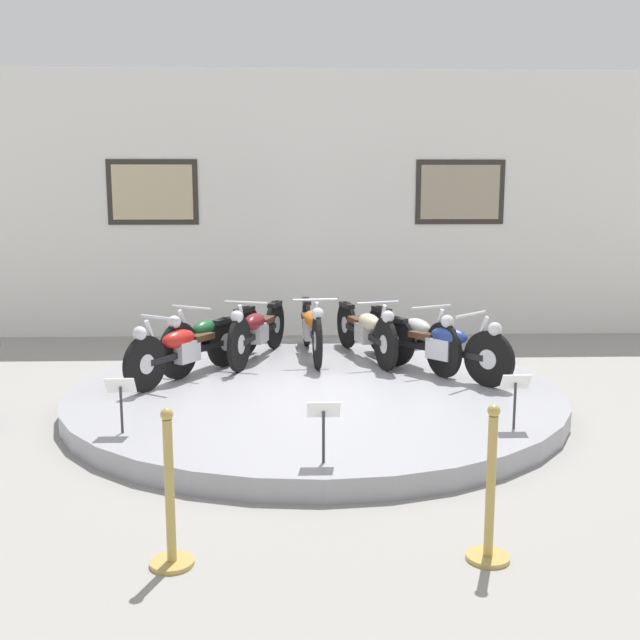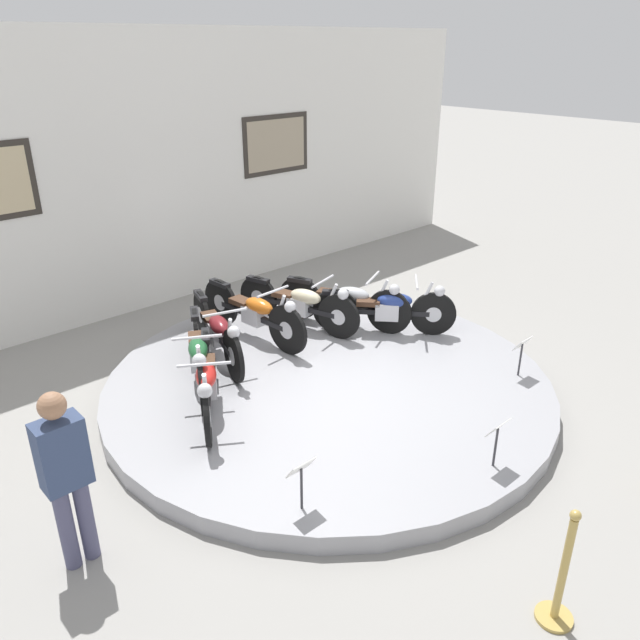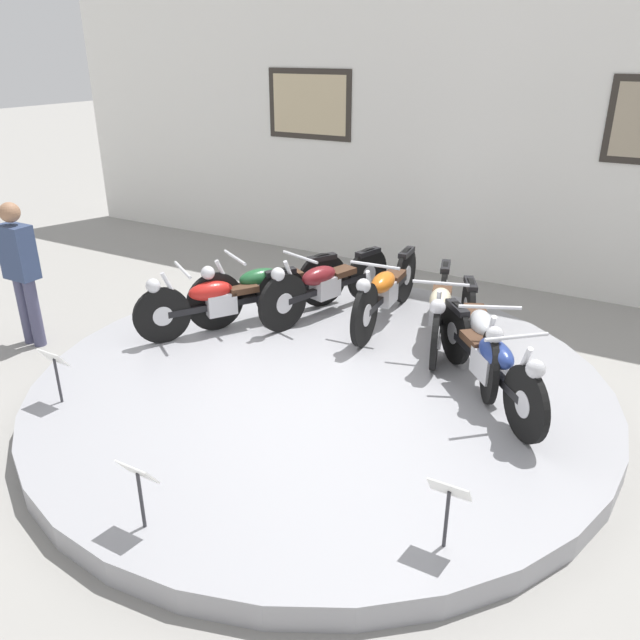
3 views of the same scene
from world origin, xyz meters
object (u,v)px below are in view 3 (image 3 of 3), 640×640
at_px(motorcycle_blue, 489,360).
at_px(info_placard_front_centre, 138,480).
at_px(motorcycle_maroon, 325,283).
at_px(motorcycle_silver, 479,330).
at_px(info_placard_front_left, 55,365).
at_px(motorcycle_cream, 440,306).
at_px(visitor_standing, 21,267).
at_px(motorcycle_red, 220,299).
at_px(motorcycle_orange, 386,289).
at_px(info_placard_front_right, 448,499).
at_px(motorcycle_green, 268,286).

xyz_separation_m(motorcycle_blue, info_placard_front_centre, (-1.47, -2.70, -0.01)).
distance_m(motorcycle_maroon, motorcycle_silver, 1.94).
distance_m(info_placard_front_left, info_placard_front_centre, 1.92).
bearing_deg(info_placard_front_left, motorcycle_blue, 30.65).
xyz_separation_m(motorcycle_cream, motorcycle_silver, (0.52, -0.39, 0.00)).
bearing_deg(motorcycle_cream, visitor_standing, -154.63).
relative_size(motorcycle_red, info_placard_front_centre, 3.26).
bearing_deg(motorcycle_cream, info_placard_front_left, -130.59).
xyz_separation_m(motorcycle_cream, info_placard_front_left, (-2.44, -2.84, -0.01)).
bearing_deg(info_placard_front_left, motorcycle_red, 81.36).
distance_m(motorcycle_orange, motorcycle_silver, 1.32).
bearing_deg(motorcycle_red, info_placard_front_right, -30.62).
distance_m(motorcycle_red, visitor_standing, 2.15).
bearing_deg(motorcycle_red, motorcycle_orange, 36.57).
bearing_deg(visitor_standing, motorcycle_cream, 25.37).
distance_m(motorcycle_green, visitor_standing, 2.64).
bearing_deg(visitor_standing, motorcycle_orange, 31.53).
bearing_deg(info_placard_front_right, motorcycle_cream, 110.50).
bearing_deg(motorcycle_silver, info_placard_front_centre, -110.46).
xyz_separation_m(motorcycle_orange, motorcycle_blue, (1.46, -1.08, -0.02)).
height_order(motorcycle_red, info_placard_front_centre, motorcycle_red).
bearing_deg(motorcycle_silver, info_placard_front_left, -140.37).
xyz_separation_m(motorcycle_cream, visitor_standing, (-4.04, -1.91, 0.32)).
height_order(info_placard_front_left, visitor_standing, visitor_standing).
relative_size(info_placard_front_left, visitor_standing, 0.32).
bearing_deg(info_placard_front_centre, visitor_standing, 152.77).
distance_m(motorcycle_silver, info_placard_front_right, 2.51).
bearing_deg(info_placard_front_right, visitor_standing, 169.67).
height_order(motorcycle_cream, info_placard_front_right, motorcycle_cream).
bearing_deg(info_placard_front_left, info_placard_front_centre, -24.42).
bearing_deg(motorcycle_silver, motorcycle_red, -168.32).
xyz_separation_m(motorcycle_blue, info_placard_front_right, (0.28, -1.91, -0.01)).
height_order(motorcycle_cream, info_placard_front_left, motorcycle_cream).
distance_m(motorcycle_cream, visitor_standing, 4.48).
relative_size(motorcycle_red, info_placard_front_right, 3.26).
xyz_separation_m(motorcycle_red, info_placard_front_right, (3.21, -1.90, -0.00)).
bearing_deg(motorcycle_green, motorcycle_blue, -11.60).
bearing_deg(motorcycle_silver, motorcycle_cream, 143.35).
relative_size(motorcycle_maroon, motorcycle_silver, 1.06).
bearing_deg(motorcycle_silver, motorcycle_maroon, 168.33).
xyz_separation_m(motorcycle_cream, motorcycle_blue, (0.78, -0.94, -0.00)).
distance_m(motorcycle_red, info_placard_front_centre, 3.07).
bearing_deg(motorcycle_green, visitor_standing, -144.45).
bearing_deg(info_placard_front_right, motorcycle_red, 149.38).
relative_size(motorcycle_red, motorcycle_orange, 0.83).
xyz_separation_m(motorcycle_silver, info_placard_front_left, (-2.96, -2.45, -0.02)).
bearing_deg(info_placard_front_centre, motorcycle_green, 110.49).
height_order(motorcycle_orange, info_placard_front_right, motorcycle_orange).
xyz_separation_m(motorcycle_maroon, motorcycle_cream, (1.37, -0.00, -0.01)).
distance_m(motorcycle_green, motorcycle_silver, 2.43).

